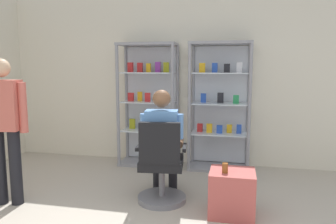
{
  "coord_description": "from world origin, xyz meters",
  "views": [
    {
      "loc": [
        0.81,
        -2.11,
        1.54
      ],
      "look_at": [
        -0.01,
        1.66,
        1.0
      ],
      "focal_mm": 34.51,
      "sensor_mm": 36.0,
      "label": 1
    }
  ],
  "objects_px": {
    "display_cabinet_left": "(149,103)",
    "storage_crate": "(232,193)",
    "standing_customer": "(5,123)",
    "seated_shopkeeper": "(163,139)",
    "tea_glass": "(225,168)",
    "display_cabinet_right": "(220,106)",
    "office_chair": "(161,169)"
  },
  "relations": [
    {
      "from": "display_cabinet_left",
      "to": "standing_customer",
      "type": "xyz_separation_m",
      "value": [
        -1.14,
        -1.84,
        -0.03
      ]
    },
    {
      "from": "display_cabinet_right",
      "to": "tea_glass",
      "type": "height_order",
      "value": "display_cabinet_right"
    },
    {
      "from": "display_cabinet_left",
      "to": "seated_shopkeeper",
      "type": "relative_size",
      "value": 1.47
    },
    {
      "from": "seated_shopkeeper",
      "to": "storage_crate",
      "type": "height_order",
      "value": "seated_shopkeeper"
    },
    {
      "from": "seated_shopkeeper",
      "to": "tea_glass",
      "type": "distance_m",
      "value": 0.84
    },
    {
      "from": "office_chair",
      "to": "storage_crate",
      "type": "xyz_separation_m",
      "value": [
        0.79,
        -0.13,
        -0.16
      ]
    },
    {
      "from": "display_cabinet_left",
      "to": "display_cabinet_right",
      "type": "relative_size",
      "value": 1.0
    },
    {
      "from": "storage_crate",
      "to": "tea_glass",
      "type": "height_order",
      "value": "tea_glass"
    },
    {
      "from": "display_cabinet_right",
      "to": "seated_shopkeeper",
      "type": "bearing_deg",
      "value": -114.07
    },
    {
      "from": "display_cabinet_left",
      "to": "seated_shopkeeper",
      "type": "xyz_separation_m",
      "value": [
        0.52,
        -1.3,
        -0.26
      ]
    },
    {
      "from": "display_cabinet_left",
      "to": "storage_crate",
      "type": "bearing_deg",
      "value": -50.16
    },
    {
      "from": "display_cabinet_right",
      "to": "office_chair",
      "type": "height_order",
      "value": "display_cabinet_right"
    },
    {
      "from": "display_cabinet_right",
      "to": "storage_crate",
      "type": "height_order",
      "value": "display_cabinet_right"
    },
    {
      "from": "standing_customer",
      "to": "seated_shopkeeper",
      "type": "bearing_deg",
      "value": 18.09
    },
    {
      "from": "storage_crate",
      "to": "tea_glass",
      "type": "distance_m",
      "value": 0.3
    },
    {
      "from": "display_cabinet_left",
      "to": "storage_crate",
      "type": "relative_size",
      "value": 4.02
    },
    {
      "from": "display_cabinet_left",
      "to": "storage_crate",
      "type": "distance_m",
      "value": 2.2
    },
    {
      "from": "seated_shopkeeper",
      "to": "standing_customer",
      "type": "bearing_deg",
      "value": -161.91
    },
    {
      "from": "office_chair",
      "to": "tea_glass",
      "type": "bearing_deg",
      "value": -15.35
    },
    {
      "from": "display_cabinet_left",
      "to": "tea_glass",
      "type": "bearing_deg",
      "value": -52.87
    },
    {
      "from": "tea_glass",
      "to": "display_cabinet_right",
      "type": "bearing_deg",
      "value": 95.33
    },
    {
      "from": "display_cabinet_right",
      "to": "seated_shopkeeper",
      "type": "relative_size",
      "value": 1.47
    },
    {
      "from": "display_cabinet_left",
      "to": "office_chair",
      "type": "bearing_deg",
      "value": -69.71
    },
    {
      "from": "standing_customer",
      "to": "display_cabinet_right",
      "type": "bearing_deg",
      "value": 39.43
    },
    {
      "from": "display_cabinet_left",
      "to": "standing_customer",
      "type": "bearing_deg",
      "value": -121.75
    },
    {
      "from": "office_chair",
      "to": "display_cabinet_left",
      "type": "bearing_deg",
      "value": 110.29
    },
    {
      "from": "display_cabinet_right",
      "to": "standing_customer",
      "type": "height_order",
      "value": "display_cabinet_right"
    },
    {
      "from": "storage_crate",
      "to": "standing_customer",
      "type": "relative_size",
      "value": 0.29
    },
    {
      "from": "display_cabinet_left",
      "to": "office_chair",
      "type": "distance_m",
      "value": 1.66
    },
    {
      "from": "display_cabinet_left",
      "to": "display_cabinet_right",
      "type": "bearing_deg",
      "value": 0.0
    },
    {
      "from": "seated_shopkeeper",
      "to": "storage_crate",
      "type": "xyz_separation_m",
      "value": [
        0.81,
        -0.29,
        -0.48
      ]
    },
    {
      "from": "display_cabinet_right",
      "to": "standing_customer",
      "type": "bearing_deg",
      "value": -140.57
    }
  ]
}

